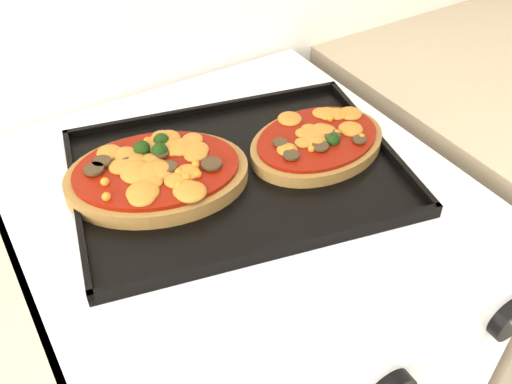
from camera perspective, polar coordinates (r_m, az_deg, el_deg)
stove at (r=1.14m, az=-1.56°, el=-17.01°), size 0.60×0.60×0.91m
control_panel at (r=0.67m, az=11.99°, el=-17.96°), size 0.60×0.02×0.09m
knob_right at (r=0.77m, az=23.99°, el=-11.54°), size 0.06×0.02×0.06m
baking_tray at (r=0.79m, az=-1.88°, el=2.13°), size 0.51×0.42×0.02m
pizza_left at (r=0.78m, az=-9.86°, el=1.93°), size 0.29×0.25×0.04m
pizza_right at (r=0.83m, az=6.13°, el=5.08°), size 0.22×0.17×0.03m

